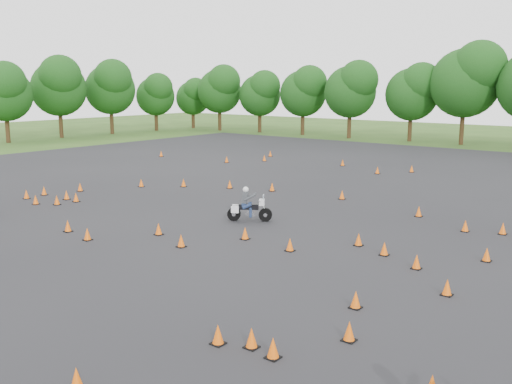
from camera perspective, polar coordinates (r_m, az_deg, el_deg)
The scene contains 5 objects.
ground at distance 22.09m, azimuth -6.44°, elevation -4.59°, with size 140.00×140.00×0.00m, color #2D5119.
asphalt_pad at distance 26.56m, azimuth 2.67°, elevation -1.90°, with size 62.00×62.00×0.00m, color black.
treeline at distance 51.39m, azimuth 23.99°, elevation 8.33°, with size 86.97×32.53×10.27m.
traffic_cones at distance 25.48m, azimuth 0.56°, elevation -1.92°, with size 36.65×31.61×0.45m.
rider_grey at distance 24.44m, azimuth -0.64°, elevation -1.21°, with size 1.94×0.60×1.50m, color #383B3F, non-canonical shape.
Camera 1 is at (15.01, -15.13, 5.82)m, focal length 40.00 mm.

